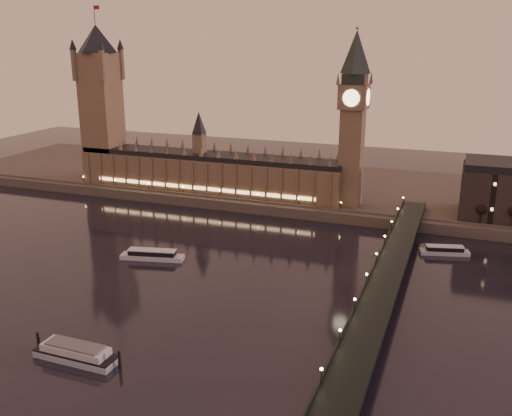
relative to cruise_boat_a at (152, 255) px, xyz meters
The scene contains 10 objects.
ground 24.63m from the cruise_boat_a, 34.31° to the right, with size 700.00×700.00×0.00m, color black.
far_embankment 159.31m from the cruise_boat_a, 71.61° to the left, with size 560.00×130.00×6.00m, color #423D35.
palace_of_westminster 110.72m from the cruise_boat_a, 100.50° to the left, with size 180.00×26.62×52.00m.
victoria_tower 159.62m from the cruise_boat_a, 132.94° to the left, with size 31.68×31.68×118.00m.
big_ben 144.27m from the cruise_boat_a, 55.28° to the left, with size 17.68×17.68×104.00m.
westminster_bridge 112.78m from the cruise_boat_a, ahead, with size 13.20×260.00×15.30m.
bare_tree_0 177.74m from the cruise_boat_a, 32.46° to the left, with size 5.59×5.59×11.36m.
cruise_boat_a is the anchor object (origin of this frame).
cruise_boat_b 144.89m from the cruise_boat_a, 23.27° to the left, with size 24.69×11.84×4.42m.
moored_barge 91.07m from the cruise_boat_a, 75.48° to the right, with size 34.20×8.68×6.27m.
Camera 1 is at (118.43, -210.82, 103.99)m, focal length 40.00 mm.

